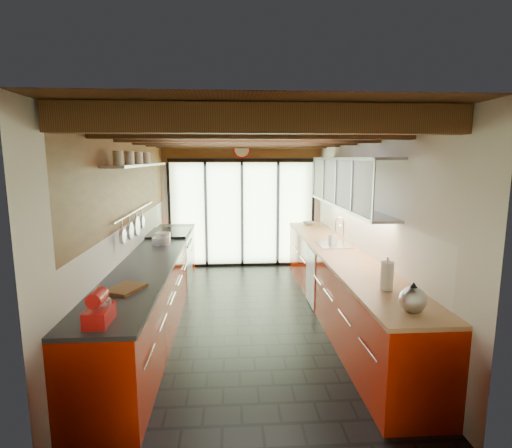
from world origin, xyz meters
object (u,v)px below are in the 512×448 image
at_px(kettle, 413,298).
at_px(soap_bottle, 333,238).
at_px(bowl, 309,223).
at_px(stand_mixer, 99,310).
at_px(paper_towel, 387,276).

xyz_separation_m(kettle, soap_bottle, (0.00, 2.60, -0.01)).
bearing_deg(bowl, stand_mixer, -119.49).
xyz_separation_m(soap_bottle, bowl, (0.00, 1.82, -0.08)).
xyz_separation_m(stand_mixer, bowl, (2.54, 4.49, -0.08)).
height_order(paper_towel, soap_bottle, paper_towel).
distance_m(stand_mixer, soap_bottle, 3.68).
bearing_deg(paper_towel, stand_mixer, -166.22).
bearing_deg(kettle, stand_mixer, -178.54).
height_order(stand_mixer, paper_towel, paper_towel).
distance_m(kettle, soap_bottle, 2.60).
relative_size(stand_mixer, soap_bottle, 1.42).
bearing_deg(bowl, paper_towel, -90.00).
distance_m(stand_mixer, kettle, 2.54).
distance_m(soap_bottle, bowl, 1.83).
bearing_deg(stand_mixer, paper_towel, 13.78).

